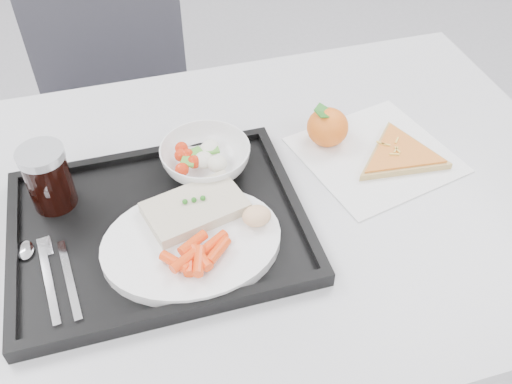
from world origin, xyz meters
The scene contains 14 objects.
table centered at (0.00, 0.30, 0.68)m, with size 1.20×0.80×0.75m.
chair centered at (-0.17, 0.99, 0.54)m, with size 0.46×0.46×0.93m.
tray centered at (-0.14, 0.26, 0.76)m, with size 0.45×0.35×0.03m.
dinner_plate centered at (-0.10, 0.20, 0.77)m, with size 0.27×0.27×0.02m.
fish_fillet centered at (-0.08, 0.26, 0.79)m, with size 0.17×0.13×0.03m.
bread_roll centered at (0.00, 0.21, 0.80)m, with size 0.05×0.04×0.03m.
salad_bowl centered at (-0.04, 0.37, 0.79)m, with size 0.15×0.15×0.05m.
cola_glass centered at (-0.29, 0.36, 0.82)m, with size 0.07×0.07×0.11m.
cutlery centered at (-0.31, 0.22, 0.77)m, with size 0.09×0.17×0.01m.
napkin centered at (0.26, 0.33, 0.75)m, with size 0.30×0.29×0.00m.
tangerine centered at (0.19, 0.39, 0.79)m, with size 0.10×0.10×0.07m.
pizza_slice centered at (0.30, 0.31, 0.76)m, with size 0.26×0.26×0.02m.
carrot_pile centered at (-0.10, 0.16, 0.80)m, with size 0.11×0.08×0.02m.
salad_contents centered at (-0.05, 0.36, 0.80)m, with size 0.09×0.08×0.03m.
Camera 1 is at (-0.16, -0.35, 1.43)m, focal length 40.00 mm.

